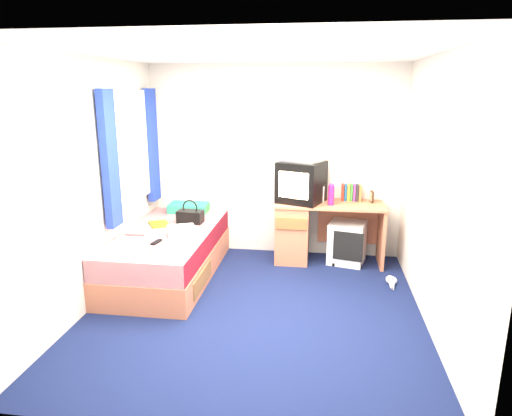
# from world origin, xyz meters

# --- Properties ---
(ground) EXTENTS (3.40, 3.40, 0.00)m
(ground) POSITION_xyz_m (0.00, 0.00, 0.00)
(ground) COLOR #0C1438
(ground) RESTS_ON ground
(room_shell) EXTENTS (3.40, 3.40, 3.40)m
(room_shell) POSITION_xyz_m (0.00, 0.00, 1.45)
(room_shell) COLOR white
(room_shell) RESTS_ON ground
(bed) EXTENTS (1.01, 2.00, 0.54)m
(bed) POSITION_xyz_m (-1.10, 0.70, 0.27)
(bed) COLOR #C87553
(bed) RESTS_ON ground
(pillow) EXTENTS (0.51, 0.34, 0.11)m
(pillow) POSITION_xyz_m (-1.09, 1.54, 0.59)
(pillow) COLOR #17699B
(pillow) RESTS_ON bed
(desk) EXTENTS (1.30, 0.55, 0.75)m
(desk) POSITION_xyz_m (0.45, 1.44, 0.41)
(desk) COLOR #C87553
(desk) RESTS_ON ground
(storage_cube) EXTENTS (0.50, 0.50, 0.52)m
(storage_cube) POSITION_xyz_m (0.95, 1.42, 0.26)
(storage_cube) COLOR silver
(storage_cube) RESTS_ON ground
(crt_tv) EXTENTS (0.63, 0.61, 0.50)m
(crt_tv) POSITION_xyz_m (0.36, 1.44, 1.00)
(crt_tv) COLOR black
(crt_tv) RESTS_ON desk
(vcr) EXTENTS (0.53, 0.47, 0.08)m
(vcr) POSITION_xyz_m (0.37, 1.44, 1.29)
(vcr) COLOR #A9AAAC
(vcr) RESTS_ON crt_tv
(book_row) EXTENTS (0.24, 0.13, 0.20)m
(book_row) POSITION_xyz_m (0.98, 1.60, 0.85)
(book_row) COLOR maroon
(book_row) RESTS_ON desk
(picture_frame) EXTENTS (0.04, 0.12, 0.14)m
(picture_frame) POSITION_xyz_m (1.22, 1.54, 0.82)
(picture_frame) COLOR #321F10
(picture_frame) RESTS_ON desk
(pink_water_bottle) EXTENTS (0.08, 0.08, 0.23)m
(pink_water_bottle) POSITION_xyz_m (0.72, 1.33, 0.87)
(pink_water_bottle) COLOR #DE1F72
(pink_water_bottle) RESTS_ON desk
(aerosol_can) EXTENTS (0.05, 0.05, 0.20)m
(aerosol_can) POSITION_xyz_m (0.62, 1.46, 0.85)
(aerosol_can) COLOR silver
(aerosol_can) RESTS_ON desk
(handbag) EXTENTS (0.31, 0.19, 0.28)m
(handbag) POSITION_xyz_m (-0.93, 1.05, 0.62)
(handbag) COLOR black
(handbag) RESTS_ON bed
(towel) EXTENTS (0.37, 0.34, 0.10)m
(towel) POSITION_xyz_m (-0.89, 0.57, 0.59)
(towel) COLOR white
(towel) RESTS_ON bed
(magazine) EXTENTS (0.33, 0.35, 0.01)m
(magazine) POSITION_xyz_m (-1.28, 0.92, 0.55)
(magazine) COLOR gold
(magazine) RESTS_ON bed
(water_bottle) EXTENTS (0.20, 0.08, 0.07)m
(water_bottle) POSITION_xyz_m (-1.39, 0.51, 0.58)
(water_bottle) COLOR silver
(water_bottle) RESTS_ON bed
(colour_swatch_fan) EXTENTS (0.22, 0.17, 0.01)m
(colour_swatch_fan) POSITION_xyz_m (-0.97, 0.04, 0.55)
(colour_swatch_fan) COLOR orange
(colour_swatch_fan) RESTS_ON bed
(remote_control) EXTENTS (0.08, 0.17, 0.02)m
(remote_control) POSITION_xyz_m (-1.08, 0.28, 0.55)
(remote_control) COLOR black
(remote_control) RESTS_ON bed
(window_assembly) EXTENTS (0.11, 1.42, 1.40)m
(window_assembly) POSITION_xyz_m (-1.55, 0.90, 1.42)
(window_assembly) COLOR silver
(window_assembly) RESTS_ON room_shell
(white_heels) EXTENTS (0.15, 0.25, 0.09)m
(white_heels) POSITION_xyz_m (1.40, 0.73, 0.04)
(white_heels) COLOR white
(white_heels) RESTS_ON ground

